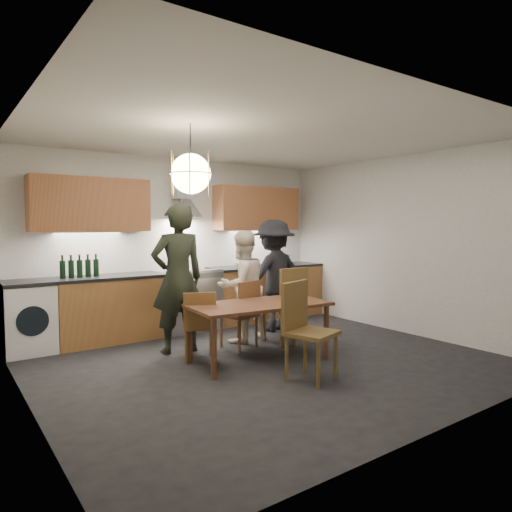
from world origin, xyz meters
TOP-DOWN VIEW (x-y plane):
  - ground at (0.00, 0.00)m, footprint 5.00×5.00m
  - room_shell at (0.00, 0.00)m, footprint 5.02×4.52m
  - counter_run at (0.02, 1.95)m, footprint 5.00×0.62m
  - range_stove at (0.00, 1.94)m, footprint 0.90×0.60m
  - wall_fixtures at (0.00, 2.07)m, footprint 4.30×0.54m
  - pendant_lamp at (-1.00, -0.10)m, footprint 0.43×0.43m
  - dining_table at (-0.06, 0.03)m, footprint 1.68×0.95m
  - chair_back_left at (-0.64, 0.41)m, footprint 0.49×0.49m
  - chair_back_mid at (0.08, 0.57)m, footprint 0.48×0.48m
  - chair_back_right at (0.73, 0.46)m, footprint 0.47×0.47m
  - chair_front at (-0.04, -0.73)m, footprint 0.57×0.57m
  - person_left at (-0.67, 0.91)m, footprint 0.71×0.49m
  - person_mid at (0.27, 0.89)m, footprint 0.77×0.61m
  - person_right at (1.02, 1.15)m, footprint 1.11×0.68m
  - mixing_bowl at (1.02, 1.91)m, footprint 0.39×0.39m
  - stock_pot at (1.87, 1.96)m, footprint 0.22×0.22m
  - wine_bottles at (-1.57, 1.95)m, footprint 0.50×0.07m

SIDE VIEW (x-z plane):
  - ground at x=0.00m, z-range 0.00..0.00m
  - range_stove at x=0.00m, z-range -0.02..0.90m
  - counter_run at x=0.02m, z-range 0.00..0.90m
  - chair_back_left at x=-0.64m, z-range 0.06..0.88m
  - chair_back_mid at x=0.08m, z-range 0.06..0.94m
  - chair_front at x=-0.04m, z-range 0.07..1.07m
  - chair_back_right at x=0.73m, z-range 0.07..1.10m
  - dining_table at x=-0.06m, z-range 0.26..0.94m
  - person_mid at x=0.27m, z-range 0.00..1.51m
  - person_right at x=1.02m, z-range 0.00..1.66m
  - person_left at x=-0.67m, z-range 0.00..1.85m
  - mixing_bowl at x=1.02m, z-range 0.90..0.97m
  - stock_pot at x=1.87m, z-range 0.90..1.05m
  - wine_bottles at x=-1.57m, z-range 0.90..1.20m
  - room_shell at x=0.00m, z-range 0.40..3.01m
  - wall_fixtures at x=0.00m, z-range 1.32..2.42m
  - pendant_lamp at x=-1.00m, z-range 1.75..2.45m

